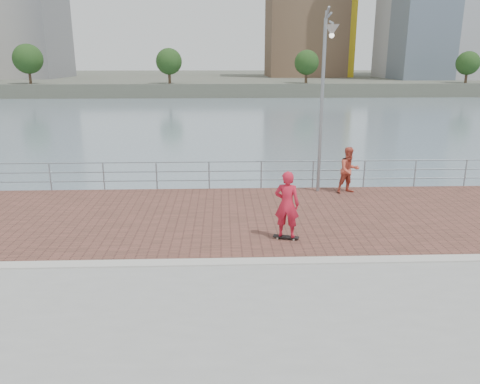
{
  "coord_description": "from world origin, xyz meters",
  "views": [
    {
      "loc": [
        -0.49,
        -10.86,
        5.0
      ],
      "look_at": [
        0.0,
        2.0,
        1.3
      ],
      "focal_mm": 35.0,
      "sensor_mm": 36.0,
      "label": 1
    }
  ],
  "objects_px": {
    "bystander": "(349,170)",
    "guardrail": "(235,172)",
    "street_lamp": "(326,71)",
    "skateboarder": "(287,204)"
  },
  "relations": [
    {
      "from": "bystander",
      "to": "street_lamp",
      "type": "bearing_deg",
      "value": 174.86
    },
    {
      "from": "skateboarder",
      "to": "guardrail",
      "type": "bearing_deg",
      "value": -59.8
    },
    {
      "from": "bystander",
      "to": "guardrail",
      "type": "bearing_deg",
      "value": 154.43
    },
    {
      "from": "street_lamp",
      "to": "skateboarder",
      "type": "bearing_deg",
      "value": -112.92
    },
    {
      "from": "guardrail",
      "to": "bystander",
      "type": "distance_m",
      "value": 4.38
    },
    {
      "from": "skateboarder",
      "to": "street_lamp",
      "type": "bearing_deg",
      "value": -96.07
    },
    {
      "from": "street_lamp",
      "to": "bystander",
      "type": "distance_m",
      "value": 3.81
    },
    {
      "from": "guardrail",
      "to": "skateboarder",
      "type": "xyz_separation_m",
      "value": [
        1.3,
        -5.46,
        0.37
      ]
    },
    {
      "from": "guardrail",
      "to": "street_lamp",
      "type": "bearing_deg",
      "value": -16.84
    },
    {
      "from": "guardrail",
      "to": "bystander",
      "type": "height_order",
      "value": "bystander"
    }
  ]
}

